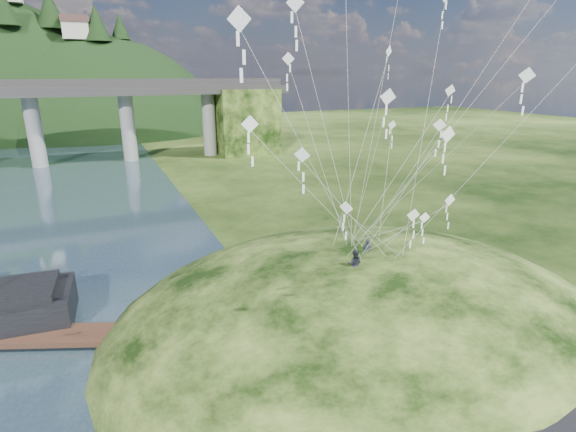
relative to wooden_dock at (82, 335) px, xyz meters
name	(u,v)px	position (x,y,z in m)	size (l,w,h in m)	color
ground	(265,372)	(9.50, -7.44, -0.46)	(320.00, 320.00, 0.00)	black
grass_hill	(365,344)	(17.50, -5.44, -1.96)	(36.00, 32.00, 13.00)	black
footpath	(510,420)	(16.96, -17.18, 1.63)	(22.29, 5.84, 0.83)	black
wooden_dock	(82,335)	(0.00, 0.00, 0.00)	(14.33, 7.35, 1.03)	#3B2218
kite_flyers	(358,247)	(16.34, -5.79, 5.43)	(2.76, 2.31, 1.88)	#22252E
kite_swarm	(411,77)	(18.29, -7.07, 15.45)	(20.94, 15.56, 20.20)	white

